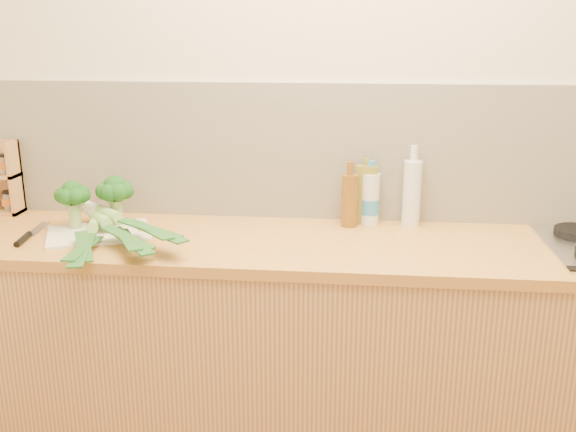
# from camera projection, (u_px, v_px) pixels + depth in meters

# --- Properties ---
(room_shell) EXTENTS (3.50, 3.50, 3.50)m
(room_shell) POSITION_uv_depth(u_px,v_px,m) (342.00, 153.00, 2.52)
(room_shell) COLOR beige
(room_shell) RESTS_ON ground
(counter) EXTENTS (3.20, 0.62, 0.90)m
(counter) POSITION_uv_depth(u_px,v_px,m) (336.00, 353.00, 2.44)
(counter) COLOR tan
(counter) RESTS_ON ground
(chopping_board) EXTENTS (0.44, 0.39, 0.01)m
(chopping_board) POSITION_uv_depth(u_px,v_px,m) (99.00, 233.00, 2.39)
(chopping_board) COLOR silver
(chopping_board) RESTS_ON counter
(broccoli_left) EXTENTS (0.13, 0.13, 0.18)m
(broccoli_left) POSITION_uv_depth(u_px,v_px,m) (73.00, 195.00, 2.41)
(broccoli_left) COLOR #82A25E
(broccoli_left) RESTS_ON chopping_board
(broccoli_right) EXTENTS (0.14, 0.14, 0.19)m
(broccoli_right) POSITION_uv_depth(u_px,v_px,m) (115.00, 191.00, 2.45)
(broccoli_right) COLOR #82A25E
(broccoli_right) RESTS_ON chopping_board
(leek_front) EXTENTS (0.22, 0.66, 0.04)m
(leek_front) POSITION_uv_depth(u_px,v_px,m) (92.00, 229.00, 2.35)
(leek_front) COLOR white
(leek_front) RESTS_ON chopping_board
(leek_mid) EXTENTS (0.44, 0.52, 0.04)m
(leek_mid) POSITION_uv_depth(u_px,v_px,m) (109.00, 225.00, 2.34)
(leek_mid) COLOR white
(leek_mid) RESTS_ON chopping_board
(leek_back) EXTENTS (0.53, 0.45, 0.04)m
(leek_back) POSITION_uv_depth(u_px,v_px,m) (120.00, 218.00, 2.36)
(leek_back) COLOR white
(leek_back) RESTS_ON chopping_board
(chefs_knife) EXTENTS (0.07, 0.31, 0.02)m
(chefs_knife) POSITION_uv_depth(u_px,v_px,m) (27.00, 237.00, 2.34)
(chefs_knife) COLOR silver
(chefs_knife) RESTS_ON counter
(oil_tin) EXTENTS (0.08, 0.05, 0.26)m
(oil_tin) POSITION_uv_depth(u_px,v_px,m) (366.00, 194.00, 2.50)
(oil_tin) COLOR olive
(oil_tin) RESTS_ON counter
(glass_bottle) EXTENTS (0.07, 0.07, 0.31)m
(glass_bottle) POSITION_uv_depth(u_px,v_px,m) (412.00, 192.00, 2.47)
(glass_bottle) COLOR silver
(glass_bottle) RESTS_ON counter
(amber_bottle) EXTENTS (0.06, 0.06, 0.26)m
(amber_bottle) POSITION_uv_depth(u_px,v_px,m) (349.00, 199.00, 2.47)
(amber_bottle) COLOR brown
(amber_bottle) RESTS_ON counter
(water_bottle) EXTENTS (0.08, 0.08, 0.23)m
(water_bottle) POSITION_uv_depth(u_px,v_px,m) (370.00, 200.00, 2.51)
(water_bottle) COLOR silver
(water_bottle) RESTS_ON counter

